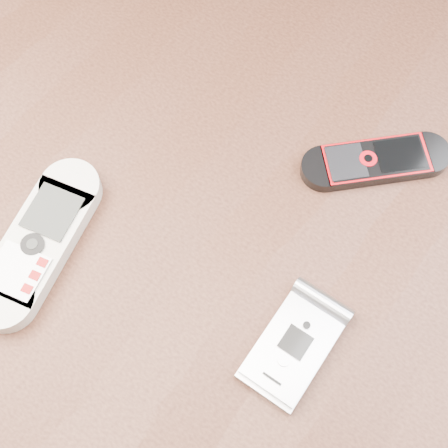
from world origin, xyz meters
TOP-DOWN VIEW (x-y plane):
  - ground at (0.00, 0.00)m, footprint 4.00×4.00m
  - table at (0.00, 0.00)m, footprint 1.20×0.80m
  - nokia_white at (-0.12, -0.11)m, footprint 0.09×0.18m
  - nokia_black_red at (0.08, 0.14)m, footprint 0.13×0.13m
  - motorola_razr at (0.11, -0.05)m, footprint 0.06×0.11m

SIDE VIEW (x-z plane):
  - ground at x=0.00m, z-range 0.00..0.00m
  - table at x=0.00m, z-range 0.27..1.02m
  - nokia_black_red at x=0.08m, z-range 0.75..0.76m
  - motorola_razr at x=0.11m, z-range 0.75..0.77m
  - nokia_white at x=-0.12m, z-range 0.75..0.77m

